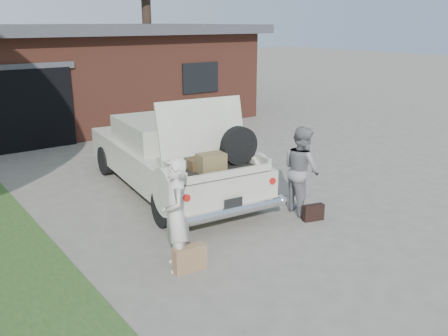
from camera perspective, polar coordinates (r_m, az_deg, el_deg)
ground at (r=7.72m, az=2.69°, el=-8.89°), size 90.00×90.00×0.00m
house at (r=17.75m, az=-19.07°, el=10.71°), size 12.80×7.80×3.30m
sedan at (r=9.85m, az=-6.43°, el=1.53°), size 2.54×5.31×2.10m
woman_left at (r=6.66m, az=-5.86°, el=-5.64°), size 0.58×0.70×1.63m
woman_right at (r=8.76m, az=9.32°, el=-0.22°), size 0.76×0.89×1.61m
suitcase_left at (r=6.84m, az=-4.15°, el=-10.80°), size 0.50×0.19×0.38m
suitcase_right at (r=8.60m, az=10.70°, el=-5.28°), size 0.40×0.23×0.30m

